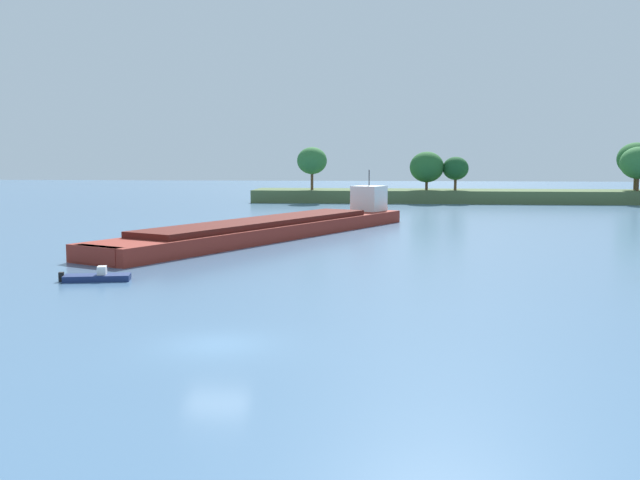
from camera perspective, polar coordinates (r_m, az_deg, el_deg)
ground_plane at (r=30.02m, az=-7.89°, el=-7.87°), size 400.00×400.00×0.00m
treeline_island at (r=123.16m, az=11.89°, el=4.09°), size 65.68×10.02×9.61m
small_motorboat at (r=46.54m, az=-16.62°, el=-2.72°), size 4.19×2.17×0.87m
cargo_barge at (r=69.10m, az=-3.25°, el=1.03°), size 23.48×40.00×5.89m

